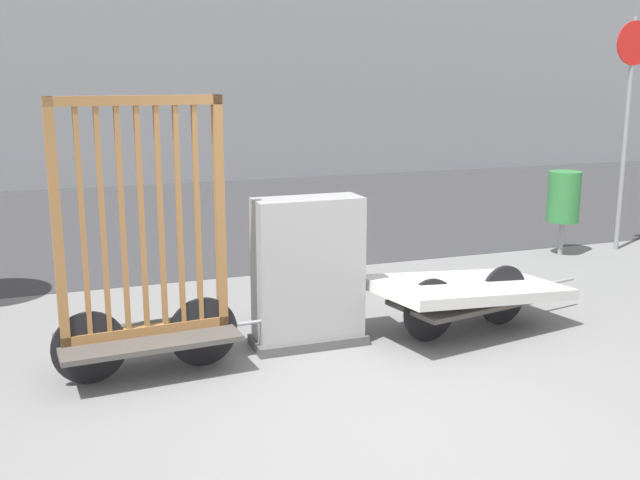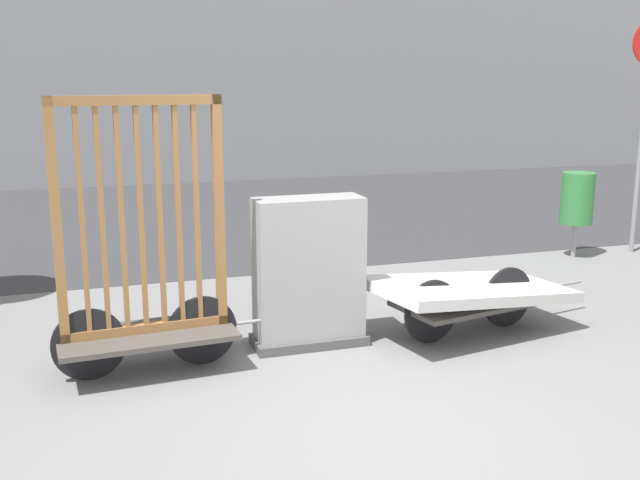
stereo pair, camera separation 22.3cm
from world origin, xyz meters
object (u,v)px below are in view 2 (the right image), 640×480
at_px(bike_cart_with_mattress, 472,293).
at_px(utility_cabinet, 309,277).
at_px(trash_bin, 577,199).
at_px(bike_cart_with_bedframe, 145,281).

relative_size(bike_cart_with_mattress, utility_cabinet, 1.85).
relative_size(bike_cart_with_mattress, trash_bin, 2.18).
distance_m(bike_cart_with_bedframe, utility_cabinet, 1.36).
xyz_separation_m(bike_cart_with_mattress, trash_bin, (2.65, 2.16, 0.36)).
bearing_deg(utility_cabinet, bike_cart_with_bedframe, -172.15).
height_order(bike_cart_with_mattress, utility_cabinet, utility_cabinet).
bearing_deg(trash_bin, bike_cart_with_mattress, -140.82).
height_order(bike_cart_with_bedframe, bike_cart_with_mattress, bike_cart_with_bedframe).
bearing_deg(bike_cart_with_mattress, trash_bin, 27.78).
xyz_separation_m(bike_cart_with_mattress, utility_cabinet, (-1.43, 0.18, 0.21)).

